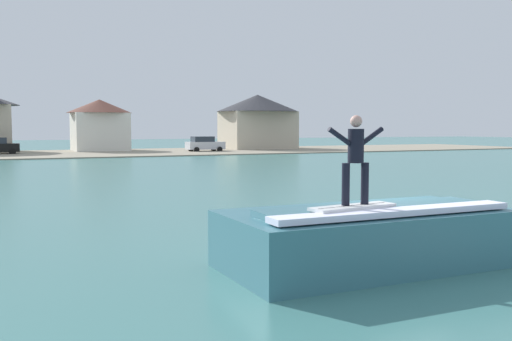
{
  "coord_description": "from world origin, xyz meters",
  "views": [
    {
      "loc": [
        -8.94,
        -11.33,
        2.96
      ],
      "look_at": [
        -1.66,
        4.32,
        1.66
      ],
      "focal_mm": 40.44,
      "sensor_mm": 36.0,
      "label": 1
    }
  ],
  "objects_px": {
    "surfboard": "(353,207)",
    "house_small_cottage": "(100,123)",
    "car_far_shore": "(205,144)",
    "surfer": "(356,155)",
    "house_gabled_white": "(258,118)",
    "wave_crest": "(367,237)"
  },
  "relations": [
    {
      "from": "car_far_shore",
      "to": "house_small_cottage",
      "type": "xyz_separation_m",
      "value": [
        -11.12,
        6.63,
        2.53
      ]
    },
    {
      "from": "house_gabled_white",
      "to": "house_small_cottage",
      "type": "distance_m",
      "value": 20.43
    },
    {
      "from": "surfboard",
      "to": "car_far_shore",
      "type": "distance_m",
      "value": 58.17
    },
    {
      "from": "surfer",
      "to": "car_far_shore",
      "type": "relative_size",
      "value": 0.4
    },
    {
      "from": "house_gabled_white",
      "to": "wave_crest",
      "type": "bearing_deg",
      "value": -113.02
    },
    {
      "from": "house_gabled_white",
      "to": "house_small_cottage",
      "type": "bearing_deg",
      "value": 174.55
    },
    {
      "from": "house_small_cottage",
      "to": "car_far_shore",
      "type": "bearing_deg",
      "value": -30.82
    },
    {
      "from": "house_gabled_white",
      "to": "car_far_shore",
      "type": "bearing_deg",
      "value": -152.98
    },
    {
      "from": "surfboard",
      "to": "house_gabled_white",
      "type": "relative_size",
      "value": 0.18
    },
    {
      "from": "surfboard",
      "to": "house_gabled_white",
      "type": "bearing_deg",
      "value": 66.57
    },
    {
      "from": "wave_crest",
      "to": "surfboard",
      "type": "relative_size",
      "value": 3.09
    },
    {
      "from": "wave_crest",
      "to": "surfer",
      "type": "height_order",
      "value": "surfer"
    },
    {
      "from": "car_far_shore",
      "to": "house_gabled_white",
      "type": "xyz_separation_m",
      "value": [
        9.2,
        4.69,
        3.27
      ]
    },
    {
      "from": "surfboard",
      "to": "house_small_cottage",
      "type": "bearing_deg",
      "value": 84.65
    },
    {
      "from": "surfer",
      "to": "surfboard",
      "type": "bearing_deg",
      "value": -145.57
    },
    {
      "from": "house_gabled_white",
      "to": "house_small_cottage",
      "type": "xyz_separation_m",
      "value": [
        -20.32,
        1.94,
        -0.74
      ]
    },
    {
      "from": "house_gabled_white",
      "to": "house_small_cottage",
      "type": "relative_size",
      "value": 1.41
    },
    {
      "from": "wave_crest",
      "to": "house_small_cottage",
      "type": "relative_size",
      "value": 0.78
    },
    {
      "from": "car_far_shore",
      "to": "house_small_cottage",
      "type": "bearing_deg",
      "value": 149.18
    },
    {
      "from": "wave_crest",
      "to": "house_gabled_white",
      "type": "height_order",
      "value": "house_gabled_white"
    },
    {
      "from": "wave_crest",
      "to": "surfboard",
      "type": "bearing_deg",
      "value": -145.09
    },
    {
      "from": "surfboard",
      "to": "house_small_cottage",
      "type": "relative_size",
      "value": 0.25
    }
  ]
}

